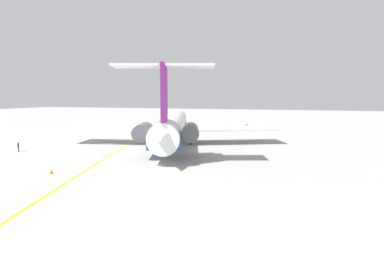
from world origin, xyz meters
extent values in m
plane|color=#9E9E99|center=(0.00, 0.00, 0.00)|extent=(340.72, 340.72, 0.00)
cylinder|color=white|center=(-5.45, 11.83, 3.72)|extent=(41.25, 16.60, 4.46)
cone|color=white|center=(-25.42, 5.66, 3.72)|extent=(5.70, 5.46, 4.28)
cone|color=white|center=(14.52, 18.00, 4.12)|extent=(7.33, 5.54, 3.79)
cube|color=#19429E|center=(-5.45, 11.83, 2.71)|extent=(40.39, 16.41, 0.98)
cube|color=white|center=(-2.94, 0.55, 2.94)|extent=(10.43, 19.57, 0.45)
cube|color=white|center=(-9.74, 22.56, 2.94)|extent=(13.71, 19.82, 0.45)
cylinder|color=#515156|center=(9.36, 12.65, 4.05)|extent=(6.09, 4.12, 2.59)
cube|color=white|center=(9.13, 13.40, 4.05)|extent=(3.61, 2.35, 0.54)
cylinder|color=#515156|center=(7.25, 19.51, 4.05)|extent=(6.09, 4.12, 2.59)
cube|color=white|center=(7.47, 18.77, 4.05)|extent=(3.61, 2.35, 0.54)
cube|color=#7A197F|center=(11.85, 17.18, 9.89)|extent=(5.90, 2.21, 7.90)
cube|color=white|center=(13.35, 13.90, 13.52)|extent=(5.91, 7.45, 0.31)
cube|color=white|center=(11.24, 20.73, 13.52)|extent=(5.91, 7.45, 0.31)
cylinder|color=black|center=(-17.65, 8.06, 1.69)|extent=(0.49, 0.49, 3.38)
cylinder|color=black|center=(-3.07, 8.83, 1.69)|extent=(0.49, 0.49, 3.38)
cylinder|color=black|center=(-5.17, 15.65, 1.69)|extent=(0.49, 0.49, 3.38)
cylinder|color=black|center=(-35.40, 22.87, 0.40)|extent=(0.10, 0.10, 0.80)
cylinder|color=black|center=(-35.35, 22.74, 0.40)|extent=(0.10, 0.10, 0.80)
cylinder|color=#191E4C|center=(-35.37, 22.81, 1.11)|extent=(0.27, 0.27, 0.63)
sphere|color=#8C6647|center=(-35.37, 22.81, 1.56)|extent=(0.25, 0.25, 0.25)
cylinder|color=#191E4C|center=(-35.43, 22.97, 1.15)|extent=(0.07, 0.07, 0.54)
cylinder|color=#191E4C|center=(-35.31, 22.64, 1.15)|extent=(0.07, 0.07, 0.54)
cylinder|color=black|center=(10.90, -10.12, 0.39)|extent=(0.10, 0.10, 0.79)
cylinder|color=black|center=(11.03, -10.08, 0.39)|extent=(0.10, 0.10, 0.79)
cylinder|color=#262628|center=(10.97, -10.10, 1.10)|extent=(0.27, 0.27, 0.62)
sphere|color=brown|center=(10.97, -10.10, 1.54)|extent=(0.25, 0.25, 0.25)
cylinder|color=#262628|center=(10.80, -10.16, 1.13)|extent=(0.07, 0.07, 0.53)
cylinder|color=#262628|center=(11.13, -10.04, 1.13)|extent=(0.07, 0.07, 0.53)
cone|color=#EA590F|center=(-34.13, 20.84, 0.28)|extent=(0.40, 0.40, 0.55)
cone|color=#EA590F|center=(-20.59, -17.16, 0.28)|extent=(0.40, 0.40, 0.55)
cone|color=#EA590F|center=(21.38, 6.16, 0.28)|extent=(0.40, 0.40, 0.55)
cube|color=gold|center=(-5.45, 2.54, 0.00)|extent=(87.44, 24.23, 0.01)
camera|label=1|loc=(50.87, 33.33, 9.41)|focal=28.36mm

